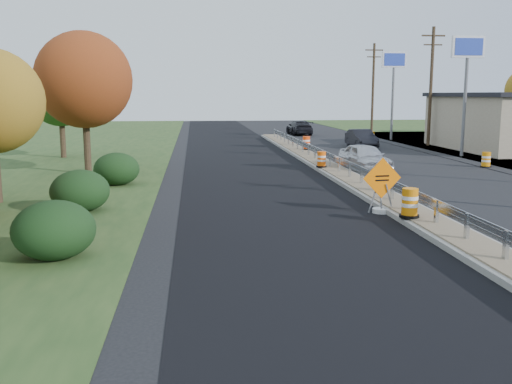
{
  "coord_description": "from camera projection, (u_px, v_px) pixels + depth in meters",
  "views": [
    {
      "loc": [
        -7.42,
        -20.56,
        4.16
      ],
      "look_at": [
        -5.5,
        -2.91,
        1.1
      ],
      "focal_mm": 40.0,
      "sensor_mm": 36.0,
      "label": 1
    }
  ],
  "objects": [
    {
      "name": "tree_near_red",
      "position": [
        84.0,
        80.0,
        29.22
      ],
      "size": [
        4.95,
        4.95,
        7.35
      ],
      "color": "#473523",
      "rests_on": "ground"
    },
    {
      "name": "barrel_median_far",
      "position": [
        306.0,
        143.0,
        40.7
      ],
      "size": [
        0.65,
        0.65,
        0.95
      ],
      "color": "black",
      "rests_on": "median"
    },
    {
      "name": "pylon_sign_mid",
      "position": [
        467.0,
        58.0,
        37.33
      ],
      "size": [
        2.2,
        0.3,
        7.9
      ],
      "color": "slate",
      "rests_on": "ground"
    },
    {
      "name": "median",
      "position": [
        339.0,
        173.0,
        29.45
      ],
      "size": [
        1.6,
        55.0,
        0.23
      ],
      "color": "gray",
      "rests_on": "ground"
    },
    {
      "name": "car_dark_far",
      "position": [
        299.0,
        128.0,
        58.98
      ],
      "size": [
        2.18,
        5.12,
        1.47
      ],
      "primitive_type": "imported",
      "rotation": [
        0.0,
        0.0,
        3.17
      ],
      "color": "black",
      "rests_on": "ground"
    },
    {
      "name": "tree_near_back",
      "position": [
        60.0,
        93.0,
        36.85
      ],
      "size": [
        4.29,
        4.29,
        6.37
      ],
      "color": "#473523",
      "rests_on": "ground"
    },
    {
      "name": "barrel_median_mid",
      "position": [
        321.0,
        160.0,
        30.97
      ],
      "size": [
        0.58,
        0.58,
        0.85
      ],
      "color": "black",
      "rests_on": "median"
    },
    {
      "name": "barrel_shoulder_near",
      "position": [
        486.0,
        160.0,
        32.63
      ],
      "size": [
        0.6,
        0.6,
        0.89
      ],
      "color": "black",
      "rests_on": "ground"
    },
    {
      "name": "utility_pole_north",
      "position": [
        373.0,
        87.0,
        60.23
      ],
      "size": [
        1.9,
        0.26,
        9.4
      ],
      "color": "#473523",
      "rests_on": "ground"
    },
    {
      "name": "milled_overlay",
      "position": [
        251.0,
        171.0,
        30.96
      ],
      "size": [
        7.2,
        120.0,
        0.01
      ],
      "primitive_type": "cube",
      "color": "black",
      "rests_on": "ground"
    },
    {
      "name": "hedge_south",
      "position": [
        54.0,
        230.0,
        14.46
      ],
      "size": [
        2.09,
        2.09,
        1.52
      ],
      "primitive_type": "ellipsoid",
      "color": "black",
      "rests_on": "ground"
    },
    {
      "name": "barrel_shoulder_far",
      "position": [
        371.0,
        137.0,
        50.09
      ],
      "size": [
        0.63,
        0.63,
        0.92
      ],
      "color": "black",
      "rests_on": "ground"
    },
    {
      "name": "pylon_sign_north",
      "position": [
        394.0,
        68.0,
        51.04
      ],
      "size": [
        2.2,
        0.3,
        7.9
      ],
      "color": "slate",
      "rests_on": "ground"
    },
    {
      "name": "guardrail",
      "position": [
        335.0,
        159.0,
        30.33
      ],
      "size": [
        0.1,
        46.15,
        0.72
      ],
      "color": "silver",
      "rests_on": "median"
    },
    {
      "name": "car_silver",
      "position": [
        365.0,
        158.0,
        30.96
      ],
      "size": [
        2.27,
        4.58,
        1.5
      ],
      "primitive_type": "imported",
      "rotation": [
        0.0,
        0.0,
        0.11
      ],
      "color": "silver",
      "rests_on": "ground"
    },
    {
      "name": "hedge_mid",
      "position": [
        80.0,
        191.0,
        20.28
      ],
      "size": [
        2.09,
        2.09,
        1.52
      ],
      "primitive_type": "ellipsoid",
      "color": "black",
      "rests_on": "ground"
    },
    {
      "name": "utility_pole_nmid",
      "position": [
        431.0,
        84.0,
        45.53
      ],
      "size": [
        1.9,
        0.26,
        9.4
      ],
      "color": "#473523",
      "rests_on": "ground"
    },
    {
      "name": "ground",
      "position": [
        392.0,
        205.0,
        21.63
      ],
      "size": [
        140.0,
        140.0,
        0.0
      ],
      "primitive_type": "plane",
      "color": "black",
      "rests_on": "ground"
    },
    {
      "name": "caution_sign",
      "position": [
        381.0,
        199.0,
        20.05
      ],
      "size": [
        1.42,
        0.6,
        1.97
      ],
      "rotation": [
        0.0,
        0.0,
        0.13
      ],
      "color": "white",
      "rests_on": "ground"
    },
    {
      "name": "barrel_median_near",
      "position": [
        410.0,
        203.0,
        18.34
      ],
      "size": [
        0.64,
        0.64,
        0.94
      ],
      "color": "black",
      "rests_on": "median"
    },
    {
      "name": "car_dark_mid",
      "position": [
        361.0,
        139.0,
        44.68
      ],
      "size": [
        1.58,
        4.37,
        1.43
      ],
      "primitive_type": "imported",
      "rotation": [
        0.0,
        0.0,
        0.01
      ],
      "color": "black",
      "rests_on": "ground"
    },
    {
      "name": "hedge_north",
      "position": [
        117.0,
        169.0,
        26.21
      ],
      "size": [
        2.09,
        2.09,
        1.52
      ],
      "primitive_type": "ellipsoid",
      "color": "black",
      "rests_on": "ground"
    }
  ]
}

